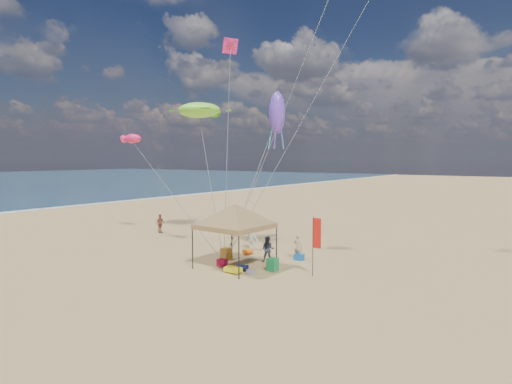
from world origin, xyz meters
TOP-DOWN VIEW (x-y plane):
  - ground at (0.00, 0.00)m, footprint 280.00×280.00m
  - canopy_tent at (0.61, 0.17)m, footprint 6.66×6.66m
  - feather_flag at (5.09, 1.16)m, footprint 0.47×0.04m
  - cooler_red at (-0.23, 0.05)m, footprint 0.54×0.38m
  - cooler_blue at (2.62, 3.76)m, footprint 0.54×0.38m
  - bag_navy at (1.43, -0.23)m, footprint 0.69×0.54m
  - bag_orange at (-0.78, 3.18)m, footprint 0.54×0.69m
  - chair_green at (2.70, 0.78)m, footprint 0.50×0.50m
  - chair_yellow at (-1.07, 1.40)m, footprint 0.50×0.50m
  - crate_grey at (2.20, -0.52)m, footprint 0.34×0.30m
  - beach_cart at (1.26, -0.81)m, footprint 0.90×0.50m
  - person_near_a at (2.47, 3.88)m, footprint 0.57×0.38m
  - person_near_b at (1.43, 2.22)m, footprint 0.93×0.86m
  - person_near_c at (-1.43, 4.56)m, footprint 1.08×0.68m
  - person_far_a at (-11.26, 5.31)m, footprint 0.49×0.94m
  - turtle_kite at (-7.11, 5.59)m, footprint 4.02×3.56m
  - fish_kite at (-11.70, 3.14)m, footprint 1.83×1.23m
  - squid_kite at (-0.47, 6.04)m, footprint 1.32×1.32m
  - stunt_kite_pink at (-7.08, 9.29)m, footprint 1.11×1.34m

SIDE VIEW (x-z plane):
  - ground at x=0.00m, z-range 0.00..0.00m
  - crate_grey at x=2.20m, z-range 0.00..0.28m
  - bag_navy at x=1.43m, z-range 0.00..0.36m
  - bag_orange at x=-0.78m, z-range 0.00..0.36m
  - cooler_red at x=-0.23m, z-range 0.00..0.38m
  - cooler_blue at x=2.62m, z-range 0.00..0.38m
  - beach_cart at x=1.26m, z-range 0.08..0.32m
  - chair_green at x=2.70m, z-range 0.00..0.70m
  - chair_yellow at x=-1.07m, z-range 0.00..0.70m
  - person_near_b at x=1.43m, z-range 0.00..1.53m
  - person_far_a at x=-11.26m, z-range 0.00..1.54m
  - person_near_a at x=2.47m, z-range 0.00..1.55m
  - person_near_c at x=-1.43m, z-range 0.00..1.61m
  - feather_flag at x=5.09m, z-range 0.52..3.60m
  - canopy_tent at x=0.61m, z-range 1.36..5.47m
  - fish_kite at x=-11.70m, z-range 7.17..7.92m
  - squid_kite at x=-0.47m, z-range 7.64..10.46m
  - turtle_kite at x=-7.11m, z-range 9.05..10.18m
  - stunt_kite_pink at x=-7.08m, z-range 14.47..15.60m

